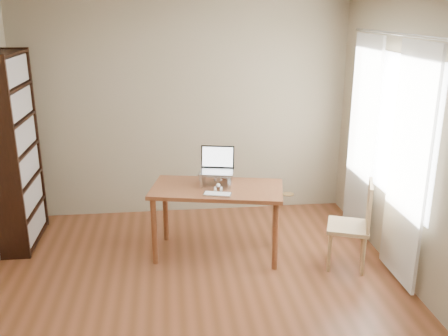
% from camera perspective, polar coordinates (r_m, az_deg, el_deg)
% --- Properties ---
extents(room, '(4.04, 4.54, 2.64)m').
position_cam_1_polar(room, '(3.99, -2.81, 0.22)').
color(room, '#5A3017').
rests_on(room, ground).
extents(bookshelf, '(0.30, 0.90, 2.10)m').
position_cam_1_polar(bookshelf, '(5.76, -22.71, 1.78)').
color(bookshelf, black).
rests_on(bookshelf, ground).
extents(curtains, '(0.03, 1.90, 2.25)m').
position_cam_1_polar(curtains, '(5.23, 17.71, 2.16)').
color(curtains, white).
rests_on(curtains, ground).
extents(desk, '(1.45, 0.94, 0.75)m').
position_cam_1_polar(desk, '(5.16, -0.79, -3.30)').
color(desk, brown).
rests_on(desk, ground).
extents(laptop_stand, '(0.32, 0.25, 0.13)m').
position_cam_1_polar(laptop_stand, '(5.17, -0.89, -1.06)').
color(laptop_stand, silver).
rests_on(laptop_stand, desk).
extents(laptop, '(0.40, 0.36, 0.25)m').
position_cam_1_polar(laptop, '(5.20, -0.97, 0.32)').
color(laptop, silver).
rests_on(laptop, laptop_stand).
extents(keyboard, '(0.30, 0.19, 0.02)m').
position_cam_1_polar(keyboard, '(4.92, -0.76, -3.01)').
color(keyboard, silver).
rests_on(keyboard, desk).
extents(coaster, '(0.11, 0.11, 0.01)m').
position_cam_1_polar(coaster, '(4.97, 7.36, -2.98)').
color(coaster, '#523A1C').
rests_on(coaster, desk).
extents(cat, '(0.23, 0.47, 0.14)m').
position_cam_1_polar(cat, '(5.21, -0.73, -1.20)').
color(cat, '#433B34').
rests_on(cat, desk).
extents(chair, '(0.52, 0.52, 0.91)m').
position_cam_1_polar(chair, '(5.15, 14.79, -5.89)').
color(chair, tan).
rests_on(chair, ground).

